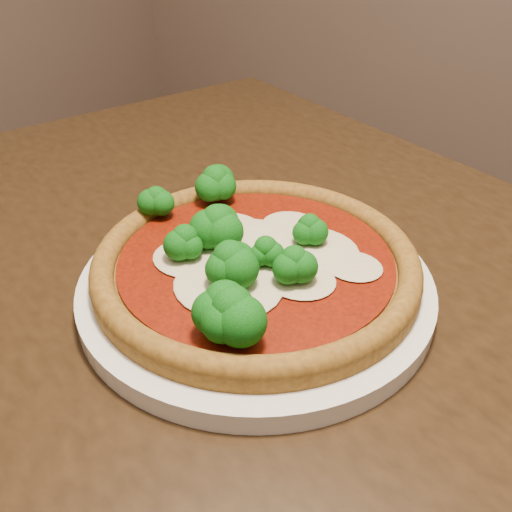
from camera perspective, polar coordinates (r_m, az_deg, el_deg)
The scene contains 3 objects.
dining_table at distance 0.53m, azimuth 5.56°, elevation -16.93°, with size 1.37×1.10×0.75m.
plate at distance 0.50m, azimuth 0.00°, elevation -2.96°, with size 0.30×0.30×0.02m, color silver.
pizza at distance 0.48m, azimuth -0.51°, elevation -0.33°, with size 0.28×0.28×0.06m.
Camera 1 is at (0.04, -0.18, 1.06)m, focal length 40.00 mm.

